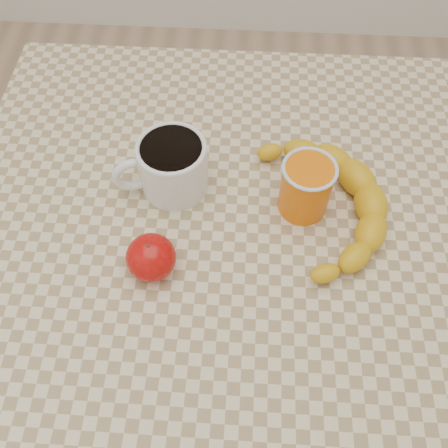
# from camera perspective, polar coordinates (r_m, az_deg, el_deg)

# --- Properties ---
(ground) EXTENTS (3.00, 3.00, 0.00)m
(ground) POSITION_cam_1_polar(r_m,az_deg,el_deg) (1.41, 0.00, -17.25)
(ground) COLOR tan
(ground) RESTS_ON ground
(table) EXTENTS (0.80, 0.80, 0.75)m
(table) POSITION_cam_1_polar(r_m,az_deg,el_deg) (0.79, 0.00, -4.17)
(table) COLOR beige
(table) RESTS_ON ground
(coffee_mug) EXTENTS (0.15, 0.13, 0.09)m
(coffee_mug) POSITION_cam_1_polar(r_m,az_deg,el_deg) (0.73, -6.08, 6.71)
(coffee_mug) COLOR silver
(coffee_mug) RESTS_ON table
(orange_juice_glass) EXTENTS (0.08, 0.08, 0.09)m
(orange_juice_glass) POSITION_cam_1_polar(r_m,az_deg,el_deg) (0.71, 9.35, 4.19)
(orange_juice_glass) COLOR #DD6306
(orange_juice_glass) RESTS_ON table
(apple) EXTENTS (0.08, 0.08, 0.06)m
(apple) POSITION_cam_1_polar(r_m,az_deg,el_deg) (0.67, -8.34, -3.79)
(apple) COLOR #950407
(apple) RESTS_ON table
(banana) EXTENTS (0.30, 0.36, 0.05)m
(banana) POSITION_cam_1_polar(r_m,az_deg,el_deg) (0.73, 11.66, 2.42)
(banana) COLOR gold
(banana) RESTS_ON table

